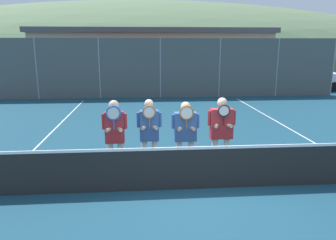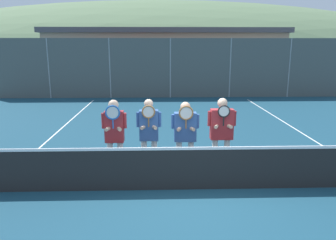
{
  "view_description": "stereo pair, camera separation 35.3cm",
  "coord_description": "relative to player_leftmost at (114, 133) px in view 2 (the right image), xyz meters",
  "views": [
    {
      "loc": [
        -1.06,
        -6.18,
        2.91
      ],
      "look_at": [
        -0.48,
        0.89,
        1.26
      ],
      "focal_mm": 35.0,
      "sensor_mm": 36.0,
      "label": 1
    },
    {
      "loc": [
        -0.71,
        -6.2,
        2.91
      ],
      "look_at": [
        -0.48,
        0.89,
        1.26
      ],
      "focal_mm": 35.0,
      "sensor_mm": 36.0,
      "label": 2
    }
  ],
  "objects": [
    {
      "name": "court_line_right_sideline",
      "position": [
        5.76,
        2.38,
        -1.04
      ],
      "size": [
        0.05,
        16.0,
        0.01
      ],
      "primitive_type": "cube",
      "color": "white",
      "rests_on": "ground_plane"
    },
    {
      "name": "hill_distant",
      "position": [
        1.64,
        51.34,
        -1.05
      ],
      "size": [
        98.48,
        54.71,
        19.15
      ],
      "color": "#5B7551",
      "rests_on": "ground_plane"
    },
    {
      "name": "car_left_of_center",
      "position": [
        0.97,
        13.98,
        -0.19
      ],
      "size": [
        4.24,
        1.97,
        1.66
      ],
      "color": "maroon",
      "rests_on": "ground_plane"
    },
    {
      "name": "clubhouse_building",
      "position": [
        1.55,
        19.26,
        1.0
      ],
      "size": [
        17.95,
        5.5,
        4.05
      ],
      "color": "tan",
      "rests_on": "ground_plane"
    },
    {
      "name": "player_rightmost",
      "position": [
        2.34,
        0.14,
        0.01
      ],
      "size": [
        0.63,
        0.34,
        1.77
      ],
      "color": "white",
      "rests_on": "ground_plane"
    },
    {
      "name": "court_line_left_sideline",
      "position": [
        -2.47,
        2.38,
        -1.04
      ],
      "size": [
        0.05,
        16.0,
        0.01
      ],
      "primitive_type": "cube",
      "color": "white",
      "rests_on": "ground_plane"
    },
    {
      "name": "car_far_left",
      "position": [
        -3.78,
        13.92,
        -0.15
      ],
      "size": [
        4.24,
        2.04,
        1.75
      ],
      "color": "navy",
      "rests_on": "ground_plane"
    },
    {
      "name": "fence_back",
      "position": [
        1.64,
        11.23,
        0.56
      ],
      "size": [
        19.84,
        0.06,
        3.22
      ],
      "color": "gray",
      "rests_on": "ground_plane"
    },
    {
      "name": "player_center_right",
      "position": [
        1.54,
        0.15,
        -0.03
      ],
      "size": [
        0.62,
        0.34,
        1.69
      ],
      "color": "white",
      "rests_on": "ground_plane"
    },
    {
      "name": "ground_plane",
      "position": [
        1.64,
        -0.62,
        -1.05
      ],
      "size": [
        120.0,
        120.0,
        0.0
      ],
      "primitive_type": "plane",
      "color": "navy"
    },
    {
      "name": "car_center",
      "position": [
        5.88,
        13.57,
        -0.12
      ],
      "size": [
        4.57,
        2.04,
        1.82
      ],
      "color": "#B2B7BC",
      "rests_on": "ground_plane"
    },
    {
      "name": "tennis_net",
      "position": [
        1.64,
        -0.62,
        -0.58
      ],
      "size": [
        11.06,
        0.09,
        1.01
      ],
      "color": "gray",
      "rests_on": "ground_plane"
    },
    {
      "name": "player_center_left",
      "position": [
        0.74,
        0.14,
        -0.02
      ],
      "size": [
        0.55,
        0.34,
        1.75
      ],
      "color": "white",
      "rests_on": "ground_plane"
    },
    {
      "name": "car_right_of_center",
      "position": [
        11.04,
        13.49,
        -0.17
      ],
      "size": [
        4.71,
        2.06,
        1.71
      ],
      "color": "silver",
      "rests_on": "ground_plane"
    },
    {
      "name": "player_leftmost",
      "position": [
        0.0,
        0.0,
        0.0
      ],
      "size": [
        0.54,
        0.34,
        1.77
      ],
      "color": "white",
      "rests_on": "ground_plane"
    }
  ]
}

